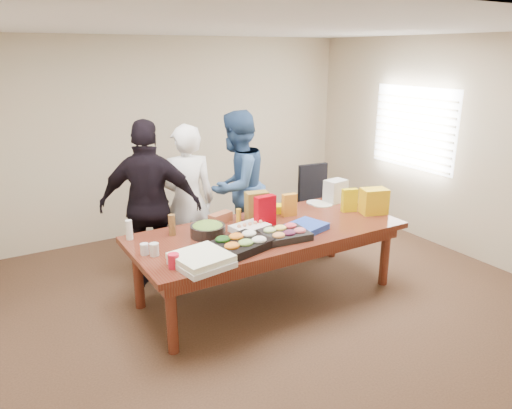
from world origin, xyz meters
TOP-DOWN VIEW (x-y plane):
  - floor at (0.00, 0.00)m, footprint 5.50×5.00m
  - ceiling at (0.00, 0.00)m, footprint 5.50×5.00m
  - wall_back at (0.00, 2.50)m, footprint 5.50×0.04m
  - wall_front at (0.00, -2.50)m, footprint 5.50×0.04m
  - wall_right at (2.75, 0.00)m, footprint 0.04×5.00m
  - window_panel at (2.72, 0.60)m, footprint 0.03×1.40m
  - window_blinds at (2.68, 0.60)m, footprint 0.04×1.36m
  - conference_table at (0.00, 0.00)m, footprint 2.80×1.20m
  - office_chair at (1.42, 0.90)m, footprint 0.57×0.57m
  - person_center at (-0.49, 0.92)m, footprint 0.72×0.56m
  - person_right at (0.22, 1.06)m, footprint 1.12×1.04m
  - person_left at (-0.94, 0.85)m, footprint 1.16×0.93m
  - veggie_tray at (-0.48, -0.30)m, footprint 0.60×0.52m
  - fruit_tray at (0.01, -0.29)m, footprint 0.48×0.40m
  - sheet_cake at (-0.18, 0.06)m, footprint 0.40×0.33m
  - salad_bowl at (-0.61, 0.15)m, footprint 0.42×0.42m
  - chip_bag_blue at (0.30, -0.22)m, footprint 0.50×0.43m
  - chip_bag_red at (0.03, 0.11)m, footprint 0.22×0.10m
  - chip_bag_yellow at (1.11, 0.02)m, footprint 0.19×0.12m
  - chip_bag_orange at (0.44, 0.25)m, footprint 0.17×0.09m
  - mayo_jar at (0.15, 0.36)m, footprint 0.09×0.09m
  - mustard_bottle at (-0.16, 0.33)m, footprint 0.06×0.06m
  - dressing_bottle at (-0.90, 0.36)m, footprint 0.08×0.08m
  - ranch_bottle at (-1.30, 0.46)m, footprint 0.07×0.07m
  - banana_bunch at (0.45, 0.38)m, footprint 0.30×0.25m
  - bread_loaf at (-0.32, 0.44)m, footprint 0.29×0.19m
  - kraft_bag at (0.06, 0.31)m, footprint 0.26×0.18m
  - red_cup at (-1.17, -0.37)m, footprint 0.12×0.12m
  - clear_cup_a at (-1.22, -0.03)m, footprint 0.09×0.09m
  - clear_cup_b at (-1.29, 0.03)m, footprint 0.08×0.08m
  - pizza_box_lower at (-0.95, -0.45)m, footprint 0.50×0.50m
  - pizza_box_upper at (-0.95, -0.44)m, footprint 0.50×0.50m
  - plate_a at (1.00, 0.36)m, footprint 0.29×0.29m
  - plate_b at (0.97, 0.46)m, footprint 0.27×0.27m
  - dip_bowl_a at (0.22, 0.46)m, footprint 0.16×0.16m
  - dip_bowl_b at (-0.51, 0.29)m, footprint 0.18×0.18m
  - grocery_bag_white at (1.21, 0.39)m, footprint 0.27×0.21m
  - grocery_bag_yellow at (1.30, -0.17)m, footprint 0.33×0.27m

SIDE VIEW (x-z plane):
  - floor at x=0.00m, z-range -0.02..0.00m
  - conference_table at x=0.00m, z-range 0.00..0.75m
  - office_chair at x=1.42m, z-range 0.00..1.01m
  - plate_b at x=0.97m, z-range 0.75..0.76m
  - plate_a at x=1.00m, z-range 0.75..0.76m
  - pizza_box_lower at x=-0.95m, z-range 0.75..0.80m
  - dip_bowl_b at x=-0.51m, z-range 0.75..0.81m
  - dip_bowl_a at x=0.22m, z-range 0.75..0.81m
  - sheet_cake at x=-0.18m, z-range 0.75..0.81m
  - chip_bag_blue at x=0.30m, z-range 0.75..0.81m
  - fruit_tray at x=0.01m, z-range 0.75..0.82m
  - veggie_tray at x=-0.48m, z-range 0.75..0.83m
  - banana_bunch at x=0.45m, z-range 0.75..0.84m
  - clear_cup_b at x=-1.29m, z-range 0.75..0.85m
  - bread_loaf at x=-0.32m, z-range 0.75..0.86m
  - salad_bowl at x=-0.61m, z-range 0.75..0.86m
  - clear_cup_a at x=-1.22m, z-range 0.75..0.86m
  - red_cup at x=-1.17m, z-range 0.75..0.88m
  - mayo_jar at x=0.15m, z-range 0.75..0.88m
  - pizza_box_upper at x=-0.95m, z-range 0.80..0.85m
  - mustard_bottle at x=-0.16m, z-range 0.75..0.90m
  - ranch_bottle at x=-1.30m, z-range 0.75..0.95m
  - dressing_bottle at x=-0.90m, z-range 0.75..0.96m
  - chip_bag_orange at x=0.44m, z-range 0.75..1.00m
  - person_center at x=-0.49m, z-range 0.00..1.76m
  - chip_bag_yellow at x=1.11m, z-range 0.75..1.01m
  - grocery_bag_white at x=1.21m, z-range 0.75..1.02m
  - grocery_bag_yellow at x=1.30m, z-range 0.75..1.03m
  - kraft_bag at x=0.06m, z-range 0.75..1.06m
  - chip_bag_red at x=0.03m, z-range 0.75..1.07m
  - person_right at x=0.22m, z-range 0.00..1.84m
  - person_left at x=-0.94m, z-range 0.00..1.85m
  - wall_back at x=0.00m, z-range 0.00..2.70m
  - wall_front at x=0.00m, z-range 0.00..2.70m
  - wall_right at x=2.75m, z-range 0.00..2.70m
  - window_panel at x=2.72m, z-range 0.95..2.05m
  - window_blinds at x=2.68m, z-range 1.00..2.00m
  - ceiling at x=0.00m, z-range 2.70..2.72m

